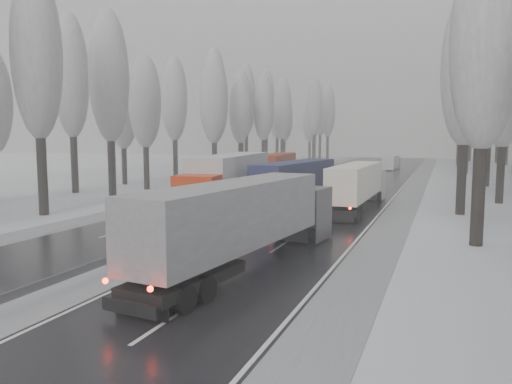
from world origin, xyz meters
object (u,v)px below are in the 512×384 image
Objects in this scene: truck_cream_box at (359,183)px; truck_red_red at (275,168)px; truck_red_white at (229,179)px; truck_blue_box at (301,181)px; truck_grey_tarp at (247,217)px; box_truck_distant at (391,163)px.

truck_cream_box is 17.78m from truck_red_red.
truck_red_white reaches higher than truck_cream_box.
truck_red_white reaches higher than truck_blue_box.
truck_blue_box is 6.28m from truck_red_white.
truck_red_white is 1.15× the size of truck_red_red.
truck_blue_box is at bearing 35.43° from truck_red_white.
truck_grey_tarp is at bearing -70.60° from truck_red_white.
truck_grey_tarp is 2.25× the size of box_truck_distant.
truck_red_red is (-9.08, -37.24, 0.97)m from box_truck_distant.
truck_grey_tarp reaches higher than box_truck_distant.
box_truck_distant is 55.93m from truck_red_white.
truck_cream_box is (1.71, 19.67, -0.13)m from truck_grey_tarp.
truck_red_red is at bearing 90.00° from truck_red_white.
truck_cream_box is at bearing -83.12° from box_truck_distant.
truck_grey_tarp is at bearing -80.42° from truck_red_red.
truck_blue_box is at bearing -172.63° from truck_cream_box.
truck_red_white reaches higher than truck_grey_tarp.
truck_blue_box is 1.05× the size of truck_cream_box.
truck_grey_tarp is 1.07× the size of truck_cream_box.
truck_blue_box is 4.65m from truck_cream_box.
truck_red_white is at bearing -131.44° from truck_blue_box.
truck_blue_box is at bearing 105.62° from truck_grey_tarp.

